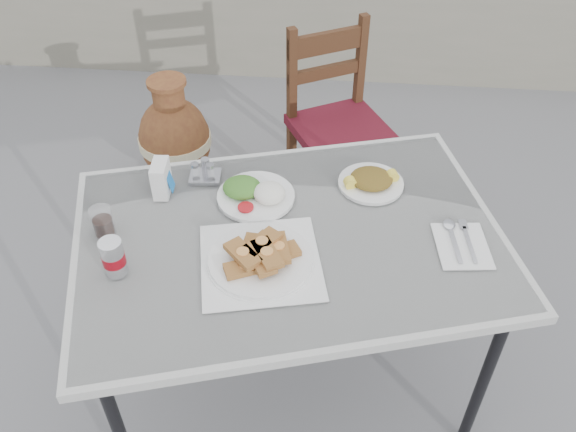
# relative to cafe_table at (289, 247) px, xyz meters

# --- Properties ---
(ground) EXTENTS (80.00, 80.00, 0.00)m
(ground) POSITION_rel_cafe_table_xyz_m (0.16, 0.05, -0.76)
(ground) COLOR slate
(ground) RESTS_ON ground
(cafe_table) EXTENTS (1.54, 1.24, 0.81)m
(cafe_table) POSITION_rel_cafe_table_xyz_m (0.00, 0.00, 0.00)
(cafe_table) COLOR black
(cafe_table) RESTS_ON ground
(pide_plate) EXTENTS (0.42, 0.42, 0.07)m
(pide_plate) POSITION_rel_cafe_table_xyz_m (-0.08, -0.13, 0.09)
(pide_plate) COLOR white
(pide_plate) RESTS_ON cafe_table
(salad_rice_plate) EXTENTS (0.26, 0.26, 0.07)m
(salad_rice_plate) POSITION_rel_cafe_table_xyz_m (-0.13, 0.17, 0.08)
(salad_rice_plate) COLOR white
(salad_rice_plate) RESTS_ON cafe_table
(salad_chopped_plate) EXTENTS (0.22, 0.22, 0.05)m
(salad_chopped_plate) POSITION_rel_cafe_table_xyz_m (0.26, 0.27, 0.08)
(salad_chopped_plate) COLOR white
(salad_chopped_plate) RESTS_ON cafe_table
(soda_can) EXTENTS (0.07, 0.07, 0.12)m
(soda_can) POSITION_rel_cafe_table_xyz_m (-0.49, -0.20, 0.12)
(soda_can) COLOR silver
(soda_can) RESTS_ON cafe_table
(cola_glass) EXTENTS (0.07, 0.07, 0.10)m
(cola_glass) POSITION_rel_cafe_table_xyz_m (-0.58, -0.05, 0.10)
(cola_glass) COLOR white
(cola_glass) RESTS_ON cafe_table
(napkin_holder) EXTENTS (0.07, 0.10, 0.12)m
(napkin_holder) POSITION_rel_cafe_table_xyz_m (-0.44, 0.17, 0.12)
(napkin_holder) COLOR white
(napkin_holder) RESTS_ON cafe_table
(condiment_caddy) EXTENTS (0.11, 0.09, 0.08)m
(condiment_caddy) POSITION_rel_cafe_table_xyz_m (-0.32, 0.25, 0.08)
(condiment_caddy) COLOR #B8B8BF
(condiment_caddy) RESTS_ON cafe_table
(cutlery_napkin) EXTENTS (0.18, 0.22, 0.02)m
(cutlery_napkin) POSITION_rel_cafe_table_xyz_m (0.53, 0.01, 0.06)
(cutlery_napkin) COLOR white
(cutlery_napkin) RESTS_ON cafe_table
(chair) EXTENTS (0.57, 0.57, 0.96)m
(chair) POSITION_rel_cafe_table_xyz_m (0.13, 1.13, -0.26)
(chair) COLOR #311F0D
(chair) RESTS_ON ground
(terracotta_urn) EXTENTS (0.38, 0.38, 0.66)m
(terracotta_urn) POSITION_rel_cafe_table_xyz_m (-0.71, 1.18, -0.45)
(terracotta_urn) COLOR brown
(terracotta_urn) RESTS_ON ground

